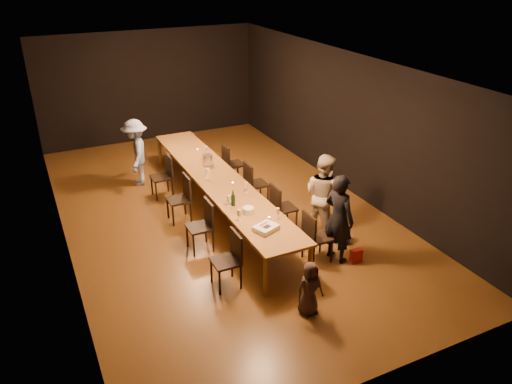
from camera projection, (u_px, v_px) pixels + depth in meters
name	position (u px, v px, depth m)	size (l,w,h in m)	color
ground	(219.00, 211.00, 10.30)	(10.00, 10.00, 0.00)	#442A11
room_shell	(216.00, 114.00, 9.39)	(6.04, 10.04, 3.02)	black
table	(218.00, 180.00, 9.99)	(0.90, 6.00, 0.75)	brown
chair_right_0	(318.00, 237.00, 8.48)	(0.42, 0.42, 0.93)	black
chair_right_1	(284.00, 207.00, 9.45)	(0.42, 0.42, 0.93)	black
chair_right_2	(256.00, 183.00, 10.43)	(0.42, 0.42, 0.93)	black
chair_right_3	(234.00, 164.00, 11.40)	(0.42, 0.42, 0.93)	black
chair_left_0	(226.00, 261.00, 7.82)	(0.42, 0.42, 0.93)	black
chair_left_1	(199.00, 227.00, 8.79)	(0.42, 0.42, 0.93)	black
chair_left_2	(178.00, 199.00, 9.76)	(0.42, 0.42, 0.93)	black
chair_left_3	(161.00, 177.00, 10.73)	(0.42, 0.42, 0.93)	black
woman_birthday	(339.00, 218.00, 8.38)	(0.58, 0.38, 1.59)	black
woman_tan	(323.00, 194.00, 9.23)	(0.77, 0.60, 1.57)	beige
man_blue	(136.00, 153.00, 11.19)	(0.99, 0.57, 1.53)	#839BCB
child	(310.00, 288.00, 7.24)	(0.42, 0.27, 0.86)	#3C2921
gift_bag_red	(356.00, 256.00, 8.58)	(0.20, 0.11, 0.24)	red
gift_bag_blue	(343.00, 236.00, 9.11)	(0.24, 0.16, 0.29)	#234B97
birthday_cake	(266.00, 228.00, 8.09)	(0.45, 0.40, 0.09)	white
plate_stack	(248.00, 210.00, 8.61)	(0.20, 0.20, 0.11)	white
champagne_bottle	(233.00, 198.00, 8.83)	(0.07, 0.07, 0.31)	black
ice_bucket	(208.00, 160.00, 10.52)	(0.21, 0.21, 0.23)	silver
wineglass_0	(239.00, 215.00, 8.35)	(0.06, 0.06, 0.21)	beige
wineglass_1	(278.00, 214.00, 8.40)	(0.06, 0.06, 0.21)	beige
wineglass_2	(229.00, 201.00, 8.84)	(0.06, 0.06, 0.21)	silver
wineglass_3	(246.00, 188.00, 9.33)	(0.06, 0.06, 0.21)	beige
wineglass_4	(207.00, 173.00, 9.93)	(0.06, 0.06, 0.21)	silver
wineglass_5	(206.00, 151.00, 11.05)	(0.06, 0.06, 0.21)	silver
tealight_near	(269.00, 218.00, 8.45)	(0.05, 0.05, 0.03)	#B2B7B2
tealight_mid	(233.00, 183.00, 9.71)	(0.05, 0.05, 0.03)	#B2B7B2
tealight_far	(197.00, 150.00, 11.35)	(0.05, 0.05, 0.03)	#B2B7B2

